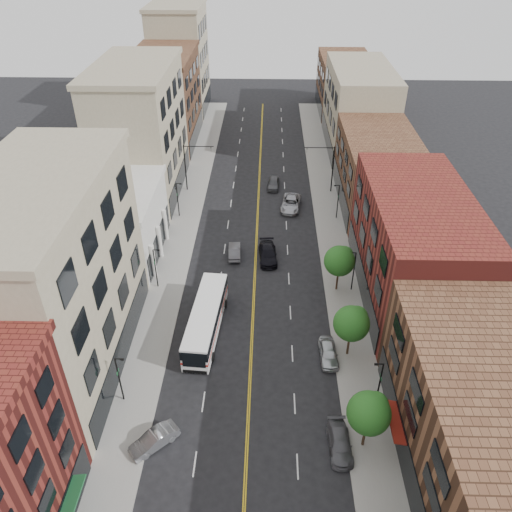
# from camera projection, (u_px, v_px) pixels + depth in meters

# --- Properties ---
(ground) EXTENTS (220.00, 220.00, 0.00)m
(ground) POSITION_uv_depth(u_px,v_px,m) (245.00, 490.00, 37.07)
(ground) COLOR black
(ground) RESTS_ON ground
(sidewalk_left) EXTENTS (4.00, 110.00, 0.15)m
(sidewalk_left) POSITION_uv_depth(u_px,v_px,m) (181.00, 235.00, 65.97)
(sidewalk_left) COLOR gray
(sidewalk_left) RESTS_ON ground
(sidewalk_right) EXTENTS (4.00, 110.00, 0.15)m
(sidewalk_right) POSITION_uv_depth(u_px,v_px,m) (333.00, 237.00, 65.55)
(sidewalk_right) COLOR gray
(sidewalk_right) RESTS_ON ground
(bldg_l_tanoffice) EXTENTS (10.00, 22.00, 18.00)m
(bldg_l_tanoffice) POSITION_uv_depth(u_px,v_px,m) (53.00, 283.00, 42.97)
(bldg_l_tanoffice) COLOR gray
(bldg_l_tanoffice) RESTS_ON ground
(bldg_l_white) EXTENTS (10.00, 14.00, 8.00)m
(bldg_l_white) POSITION_uv_depth(u_px,v_px,m) (116.00, 225.00, 60.60)
(bldg_l_white) COLOR silver
(bldg_l_white) RESTS_ON ground
(bldg_l_far_a) EXTENTS (10.00, 20.00, 18.00)m
(bldg_l_far_a) POSITION_uv_depth(u_px,v_px,m) (141.00, 134.00, 71.70)
(bldg_l_far_a) COLOR gray
(bldg_l_far_a) RESTS_ON ground
(bldg_l_far_b) EXTENTS (10.00, 20.00, 15.00)m
(bldg_l_far_b) POSITION_uv_depth(u_px,v_px,m) (166.00, 101.00, 88.98)
(bldg_l_far_b) COLOR brown
(bldg_l_far_b) RESTS_ON ground
(bldg_l_far_c) EXTENTS (10.00, 16.00, 20.00)m
(bldg_l_far_c) POSITION_uv_depth(u_px,v_px,m) (180.00, 61.00, 102.33)
(bldg_l_far_c) COLOR gray
(bldg_l_far_c) RESTS_ON ground
(bldg_r_near) EXTENTS (10.00, 26.00, 10.00)m
(bldg_r_near) POSITION_uv_depth(u_px,v_px,m) (494.00, 455.00, 33.85)
(bldg_r_near) COLOR brown
(bldg_r_near) RESTS_ON ground
(bldg_r_mid) EXTENTS (10.00, 22.00, 12.00)m
(bldg_r_mid) POSITION_uv_depth(u_px,v_px,m) (414.00, 247.00, 52.99)
(bldg_r_mid) COLOR maroon
(bldg_r_mid) RESTS_ON ground
(bldg_r_far_a) EXTENTS (10.00, 20.00, 10.00)m
(bldg_r_far_a) POSITION_uv_depth(u_px,v_px,m) (378.00, 171.00, 70.80)
(bldg_r_far_a) COLOR brown
(bldg_r_far_a) RESTS_ON ground
(bldg_r_far_b) EXTENTS (10.00, 22.00, 14.00)m
(bldg_r_far_b) POSITION_uv_depth(u_px,v_px,m) (358.00, 109.00, 86.89)
(bldg_r_far_b) COLOR gray
(bldg_r_far_b) RESTS_ON ground
(bldg_r_far_c) EXTENTS (10.00, 18.00, 11.00)m
(bldg_r_far_c) POSITION_uv_depth(u_px,v_px,m) (344.00, 84.00, 104.17)
(bldg_r_far_c) COLOR brown
(bldg_r_far_c) RESTS_ON ground
(tree_r_1) EXTENTS (3.40, 3.40, 5.59)m
(tree_r_1) POSITION_uv_depth(u_px,v_px,m) (370.00, 412.00, 37.86)
(tree_r_1) COLOR black
(tree_r_1) RESTS_ON sidewalk_right
(tree_r_2) EXTENTS (3.40, 3.40, 5.59)m
(tree_r_2) POSITION_uv_depth(u_px,v_px,m) (352.00, 322.00, 46.07)
(tree_r_2) COLOR black
(tree_r_2) RESTS_ON sidewalk_right
(tree_r_3) EXTENTS (3.40, 3.40, 5.59)m
(tree_r_3) POSITION_uv_depth(u_px,v_px,m) (340.00, 260.00, 54.27)
(tree_r_3) COLOR black
(tree_r_3) RESTS_ON sidewalk_right
(lamp_l_1) EXTENTS (0.81, 0.55, 5.05)m
(lamp_l_1) POSITION_uv_depth(u_px,v_px,m) (119.00, 377.00, 42.18)
(lamp_l_1) COLOR black
(lamp_l_1) RESTS_ON sidewalk_left
(lamp_l_2) EXTENTS (0.81, 0.55, 5.05)m
(lamp_l_2) POSITION_uv_depth(u_px,v_px,m) (156.00, 266.00, 55.31)
(lamp_l_2) COLOR black
(lamp_l_2) RESTS_ON sidewalk_left
(lamp_l_3) EXTENTS (0.81, 0.55, 5.05)m
(lamp_l_3) POSITION_uv_depth(u_px,v_px,m) (178.00, 198.00, 68.45)
(lamp_l_3) COLOR black
(lamp_l_3) RESTS_ON sidewalk_left
(lamp_r_1) EXTENTS (0.81, 0.55, 5.05)m
(lamp_r_1) POSITION_uv_depth(u_px,v_px,m) (379.00, 382.00, 41.71)
(lamp_r_1) COLOR black
(lamp_r_1) RESTS_ON sidewalk_right
(lamp_r_2) EXTENTS (0.81, 0.55, 5.05)m
(lamp_r_2) POSITION_uv_depth(u_px,v_px,m) (354.00, 269.00, 54.84)
(lamp_r_2) COLOR black
(lamp_r_2) RESTS_ON sidewalk_right
(lamp_r_3) EXTENTS (0.81, 0.55, 5.05)m
(lamp_r_3) POSITION_uv_depth(u_px,v_px,m) (338.00, 200.00, 67.98)
(lamp_r_3) COLOR black
(lamp_r_3) RESTS_ON sidewalk_right
(signal_mast_left) EXTENTS (4.49, 0.18, 7.20)m
(signal_mast_left) POSITION_uv_depth(u_px,v_px,m) (190.00, 162.00, 74.04)
(signal_mast_left) COLOR black
(signal_mast_left) RESTS_ON sidewalk_left
(signal_mast_right) EXTENTS (4.49, 0.18, 7.20)m
(signal_mast_right) POSITION_uv_depth(u_px,v_px,m) (328.00, 164.00, 73.60)
(signal_mast_right) COLOR black
(signal_mast_right) RESTS_ON sidewalk_right
(city_bus) EXTENTS (3.54, 11.97, 3.04)m
(city_bus) POSITION_uv_depth(u_px,v_px,m) (206.00, 318.00, 50.02)
(city_bus) COLOR white
(city_bus) RESTS_ON ground
(car_angle_b) EXTENTS (4.00, 3.81, 1.35)m
(car_angle_b) POSITION_uv_depth(u_px,v_px,m) (154.00, 440.00, 39.79)
(car_angle_b) COLOR #9EA1A6
(car_angle_b) RESTS_ON ground
(car_parked_mid) EXTENTS (1.96, 4.45, 1.27)m
(car_parked_mid) POSITION_uv_depth(u_px,v_px,m) (340.00, 443.00, 39.60)
(car_parked_mid) COLOR #525157
(car_parked_mid) RESTS_ON ground
(car_parked_far) EXTENTS (1.84, 4.22, 1.42)m
(car_parked_far) POSITION_uv_depth(u_px,v_px,m) (328.00, 353.00, 47.58)
(car_parked_far) COLOR #BABEC2
(car_parked_far) RESTS_ON ground
(car_lane_behind) EXTENTS (1.70, 4.22, 1.36)m
(car_lane_behind) POSITION_uv_depth(u_px,v_px,m) (234.00, 251.00, 61.80)
(car_lane_behind) COLOR #505055
(car_lane_behind) RESTS_ON ground
(car_lane_a) EXTENTS (2.52, 5.40, 1.52)m
(car_lane_a) POSITION_uv_depth(u_px,v_px,m) (268.00, 254.00, 61.17)
(car_lane_a) COLOR black
(car_lane_a) RESTS_ON ground
(car_lane_b) EXTENTS (3.36, 5.98, 1.58)m
(car_lane_b) POSITION_uv_depth(u_px,v_px,m) (291.00, 203.00, 71.66)
(car_lane_b) COLOR #A5A7AD
(car_lane_b) RESTS_ON ground
(car_lane_c) EXTENTS (2.07, 4.43, 1.47)m
(car_lane_c) POSITION_uv_depth(u_px,v_px,m) (274.00, 183.00, 77.06)
(car_lane_c) COLOR #4B4C50
(car_lane_c) RESTS_ON ground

